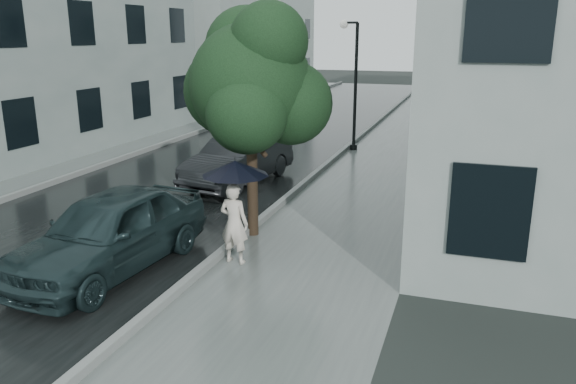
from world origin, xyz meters
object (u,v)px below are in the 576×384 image
(pedestrian, at_px, (234,223))
(lamp_post, at_px, (352,76))
(car_near, at_px, (110,231))
(street_tree, at_px, (252,82))
(car_far, at_px, (239,159))

(pedestrian, bearing_deg, lamp_post, -83.88)
(pedestrian, xyz_separation_m, lamp_post, (-0.28, 11.47, 1.94))
(pedestrian, distance_m, car_near, 2.28)
(lamp_post, xyz_separation_m, car_near, (-1.75, -12.52, -1.97))
(pedestrian, bearing_deg, street_tree, -76.69)
(car_far, bearing_deg, car_near, -79.44)
(car_near, bearing_deg, lamp_post, 87.21)
(pedestrian, relative_size, lamp_post, 0.33)
(lamp_post, height_order, car_near, lamp_post)
(car_near, bearing_deg, car_far, 97.53)
(street_tree, relative_size, car_far, 1.15)
(pedestrian, relative_size, street_tree, 0.32)
(pedestrian, height_order, car_near, pedestrian)
(car_near, distance_m, car_far, 6.57)
(street_tree, height_order, car_near, street_tree)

